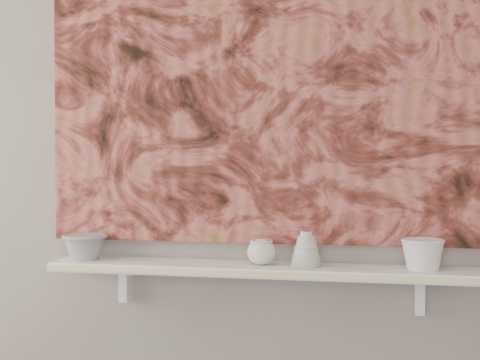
% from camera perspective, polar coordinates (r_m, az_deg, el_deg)
% --- Properties ---
extents(wall_back, '(3.60, 0.00, 3.60)m').
position_cam_1_polar(wall_back, '(2.22, 2.38, 3.88)').
color(wall_back, gray).
rests_on(wall_back, floor).
extents(shelf, '(1.40, 0.18, 0.03)m').
position_cam_1_polar(shelf, '(2.16, 1.98, -7.64)').
color(shelf, white).
rests_on(shelf, wall_back).
extents(shelf_stripe, '(1.40, 0.01, 0.02)m').
position_cam_1_polar(shelf_stripe, '(2.07, 1.56, -8.05)').
color(shelf_stripe, beige).
rests_on(shelf_stripe, shelf).
extents(bracket_left, '(0.03, 0.06, 0.12)m').
position_cam_1_polar(bracket_left, '(2.36, -9.73, -8.72)').
color(bracket_left, white).
rests_on(bracket_left, wall_back).
extents(bracket_right, '(0.03, 0.06, 0.12)m').
position_cam_1_polar(bracket_right, '(2.21, 15.07, -9.44)').
color(bracket_right, white).
rests_on(bracket_right, wall_back).
extents(painting, '(1.50, 0.02, 1.10)m').
position_cam_1_polar(painting, '(2.23, 2.33, 8.79)').
color(painting, maroon).
rests_on(painting, wall_back).
extents(house_motif, '(0.09, 0.00, 0.08)m').
position_cam_1_polar(house_motif, '(2.17, 14.08, 0.78)').
color(house_motif, black).
rests_on(house_motif, painting).
extents(bowl_grey, '(0.15, 0.15, 0.09)m').
position_cam_1_polar(bowl_grey, '(2.33, -13.13, -5.55)').
color(bowl_grey, gray).
rests_on(bowl_grey, shelf).
extents(cup_cream, '(0.12, 0.12, 0.08)m').
position_cam_1_polar(cup_cream, '(2.15, 1.84, -6.14)').
color(cup_cream, beige).
rests_on(cup_cream, shelf).
extents(bell_vessel, '(0.12, 0.12, 0.11)m').
position_cam_1_polar(bell_vessel, '(2.13, 5.67, -5.85)').
color(bell_vessel, beige).
rests_on(bell_vessel, shelf).
extents(bowl_white, '(0.15, 0.15, 0.10)m').
position_cam_1_polar(bowl_white, '(2.13, 15.35, -6.12)').
color(bowl_white, silver).
rests_on(bowl_white, shelf).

